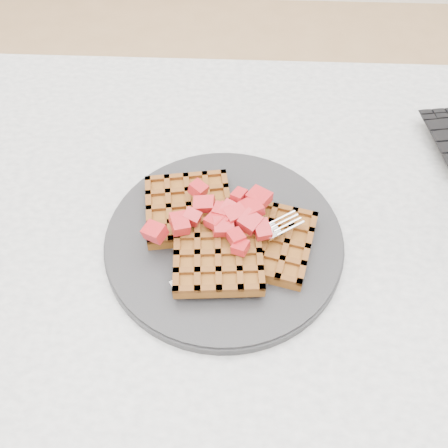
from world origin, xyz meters
name	(u,v)px	position (x,y,z in m)	size (l,w,h in m)	color
ground	(285,432)	(0.00, 0.00, 0.00)	(4.00, 4.00, 0.00)	tan
table	(330,305)	(0.00, 0.00, 0.64)	(1.20, 0.80, 0.75)	beige
plate	(224,240)	(-0.15, 0.02, 0.76)	(0.29, 0.29, 0.02)	black
waffles	(224,233)	(-0.15, 0.01, 0.78)	(0.22, 0.19, 0.03)	brown
strawberry_pile	(224,217)	(-0.15, 0.02, 0.80)	(0.15, 0.15, 0.02)	#8C0007
fork	(247,252)	(-0.12, -0.01, 0.77)	(0.02, 0.18, 0.02)	silver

